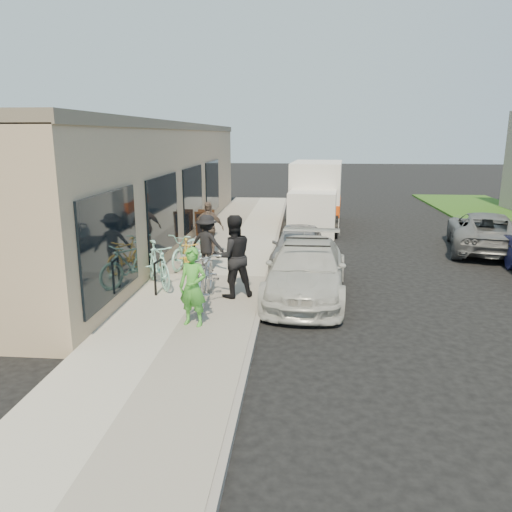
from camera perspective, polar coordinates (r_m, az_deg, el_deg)
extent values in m
plane|color=black|center=(10.44, 2.65, -7.75)|extent=(120.00, 120.00, 0.00)
cube|color=#ADA89C|center=(13.46, -5.32, -2.49)|extent=(3.00, 34.00, 0.15)
cube|color=gray|center=(13.27, 1.29, -2.71)|extent=(0.12, 34.00, 0.13)
cube|color=tan|center=(18.67, -12.60, 7.80)|extent=(3.50, 20.00, 4.00)
cube|color=#6E6353|center=(18.59, -12.94, 14.24)|extent=(3.60, 20.00, 0.25)
cube|color=black|center=(10.68, -16.25, 1.19)|extent=(0.06, 3.00, 2.20)
cube|color=black|center=(14.41, -10.55, 4.63)|extent=(0.06, 3.00, 2.20)
cube|color=black|center=(18.26, -7.20, 6.62)|extent=(0.06, 3.00, 2.20)
cube|color=black|center=(22.16, -5.00, 7.91)|extent=(0.06, 3.00, 2.20)
cylinder|color=black|center=(11.85, -11.46, -2.65)|extent=(0.05, 0.05, 0.76)
cylinder|color=black|center=(12.31, -10.55, -2.00)|extent=(0.05, 0.05, 0.76)
cylinder|color=black|center=(11.98, -11.07, -0.56)|extent=(0.11, 0.51, 0.05)
cube|color=#321B0E|center=(18.06, -5.98, 3.55)|extent=(0.61, 0.27, 1.00)
cube|color=#321B0E|center=(18.41, -5.74, 3.75)|extent=(0.61, 0.27, 1.00)
cube|color=black|center=(18.02, -6.01, 3.69)|extent=(0.49, 0.18, 0.71)
imported|color=#BCBCB7|center=(12.04, 5.79, -1.55)|extent=(2.17, 4.68, 1.32)
cylinder|color=black|center=(11.40, 5.89, 1.11)|extent=(1.05, 0.04, 0.04)
cylinder|color=black|center=(12.26, 5.85, 2.00)|extent=(1.05, 0.04, 0.04)
imported|color=#929397|center=(14.79, 4.86, 1.16)|extent=(1.71, 3.71, 1.23)
cube|color=silver|center=(19.44, 6.44, 4.84)|extent=(1.93, 1.93, 1.70)
cube|color=black|center=(19.39, 6.47, 5.88)|extent=(1.65, 0.19, 0.80)
cube|color=silver|center=(22.03, 6.93, 7.27)|extent=(2.36, 3.91, 2.59)
cube|color=#DF480D|center=(22.10, 6.89, 5.77)|extent=(2.38, 3.93, 0.49)
cylinder|color=black|center=(19.16, 3.64, 3.28)|extent=(0.28, 0.73, 0.71)
cylinder|color=black|center=(19.05, 9.00, 3.07)|extent=(0.28, 0.73, 0.71)
cylinder|color=black|center=(20.12, 3.95, 3.77)|extent=(0.28, 0.73, 0.71)
cylinder|color=black|center=(20.02, 9.06, 3.58)|extent=(0.28, 0.73, 0.71)
cylinder|color=black|center=(23.46, 4.84, 5.17)|extent=(0.28, 0.73, 0.71)
cylinder|color=black|center=(23.37, 9.23, 5.01)|extent=(0.28, 0.73, 0.71)
imported|color=slate|center=(18.39, 24.65, 2.55)|extent=(3.17, 5.08, 1.31)
imported|color=silver|center=(11.19, -5.76, -2.14)|extent=(1.00, 2.42, 1.25)
imported|color=green|center=(9.79, -7.24, -3.52)|extent=(0.64, 0.50, 1.56)
imported|color=black|center=(11.41, -2.65, -0.04)|extent=(1.15, 1.05, 1.91)
imported|color=#99E4D4|center=(12.56, -11.18, -0.92)|extent=(1.43, 1.82, 1.10)
imported|color=#99E4D4|center=(14.29, -7.74, 0.77)|extent=(1.09, 2.00, 1.00)
imported|color=yellow|center=(13.56, -7.77, -0.08)|extent=(1.01, 1.59, 0.93)
imported|color=black|center=(13.64, -5.62, 1.45)|extent=(1.15, 0.88, 1.57)
imported|color=brown|center=(15.58, -5.50, 3.18)|extent=(0.98, 0.41, 1.67)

